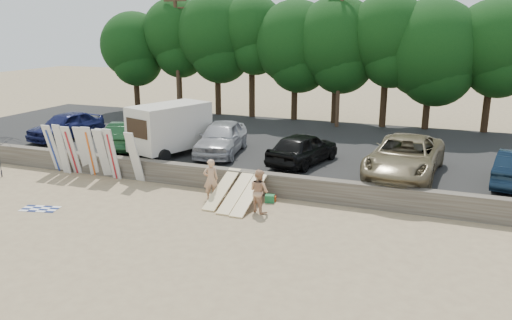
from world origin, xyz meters
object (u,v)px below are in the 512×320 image
object	(u,v)px
car_1	(128,135)
beachgoer_a	(211,179)
car_3	(303,148)
cooler	(270,199)
beachgoer_b	(259,191)
car_4	(405,156)
box_trailer	(170,127)
car_2	(221,138)
car_0	(66,125)

from	to	relation	value
car_1	beachgoer_a	distance (m)	8.32
car_3	cooler	size ratio (longest dim) A/B	12.21
car_3	cooler	distance (m)	4.18
beachgoer_a	cooler	world-z (taller)	beachgoer_a
beachgoer_b	car_4	bearing A→B (deg)	-107.97
box_trailer	beachgoer_a	bearing A→B (deg)	-23.33
car_3	car_4	distance (m)	4.78
car_1	car_2	world-z (taller)	car_2
car_2	beachgoer_a	bearing A→B (deg)	-80.52
beachgoer_b	box_trailer	bearing A→B (deg)	-6.29
beachgoer_b	cooler	distance (m)	1.41
car_0	beachgoer_a	world-z (taller)	car_0
car_4	beachgoer_b	size ratio (longest dim) A/B	3.57
beachgoer_a	cooler	size ratio (longest dim) A/B	4.69
box_trailer	car_0	world-z (taller)	box_trailer
car_1	cooler	xyz separation A→B (m)	(9.63, -3.73, -1.28)
beachgoer_b	car_0	bearing A→B (deg)	6.61
car_0	car_3	world-z (taller)	car_0
car_4	beachgoer_a	size ratio (longest dim) A/B	3.52
beachgoer_a	car_0	bearing A→B (deg)	-57.66
car_1	cooler	world-z (taller)	car_1
car_3	car_4	world-z (taller)	car_4
car_2	car_4	size ratio (longest dim) A/B	0.81
cooler	car_1	bearing A→B (deg)	147.90
car_3	car_4	size ratio (longest dim) A/B	0.74
car_2	beachgoer_b	bearing A→B (deg)	-63.24
car_1	car_4	distance (m)	14.72
car_1	cooler	bearing A→B (deg)	139.79
car_1	beachgoer_b	distance (m)	10.81
car_1	box_trailer	bearing A→B (deg)	152.80
car_0	car_3	size ratio (longest dim) A/B	1.02
car_0	car_1	bearing A→B (deg)	1.20
car_2	beachgoer_a	distance (m)	5.27
car_0	beachgoer_b	distance (m)	15.45
car_3	car_4	xyz separation A→B (m)	(4.78, -0.20, 0.08)
car_0	cooler	distance (m)	15.13
car_0	cooler	size ratio (longest dim) A/B	12.50
beachgoer_a	car_1	bearing A→B (deg)	-66.01
box_trailer	car_4	distance (m)	11.79
car_2	cooler	size ratio (longest dim) A/B	13.29
car_2	car_4	bearing A→B (deg)	-14.21
car_2	car_3	xyz separation A→B (m)	(4.57, -0.45, -0.07)
car_0	cooler	world-z (taller)	car_0
car_3	beachgoer_b	world-z (taller)	car_3
car_2	car_4	distance (m)	9.37
car_4	car_3	bearing A→B (deg)	-177.23
box_trailer	car_1	xyz separation A→B (m)	(-2.95, 0.42, -0.74)
car_3	cooler	bearing A→B (deg)	99.40
car_2	beachgoer_a	size ratio (longest dim) A/B	2.84
beachgoer_b	car_2	bearing A→B (deg)	-25.09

